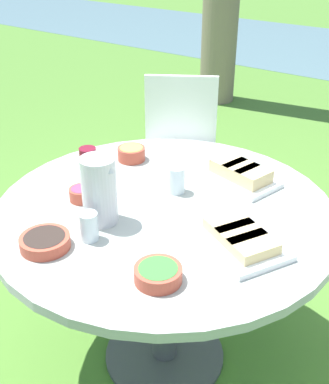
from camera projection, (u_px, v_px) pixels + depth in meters
ground_plane at (164, 355)px, 2.14m from camera, size 40.00×40.00×0.00m
dining_table at (164, 233)px, 1.82m from camera, size 1.25×1.25×0.77m
chair_near_right at (180, 140)px, 2.91m from camera, size 0.59×0.59×0.89m
water_pitcher at (99, 190)px, 1.62m from camera, size 0.13×0.12×0.24m
wine_glass at (88, 159)px, 1.84m from camera, size 0.07×0.07×0.16m
platter_bread_main at (240, 238)px, 1.54m from camera, size 0.37×0.33×0.06m
platter_charcuterie at (240, 174)px, 1.91m from camera, size 0.33×0.25×0.07m
bowl_fries at (131, 153)px, 2.08m from camera, size 0.12×0.12×0.06m
bowl_salad at (158, 273)px, 1.39m from camera, size 0.14×0.14×0.05m
bowl_olives at (45, 241)px, 1.53m from camera, size 0.16×0.16×0.04m
bowl_dip_red at (81, 193)px, 1.79m from camera, size 0.09×0.09×0.05m
cup_water_near at (176, 180)px, 1.83m from camera, size 0.07×0.07×0.10m
cup_water_far at (89, 226)px, 1.56m from camera, size 0.06×0.06×0.10m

